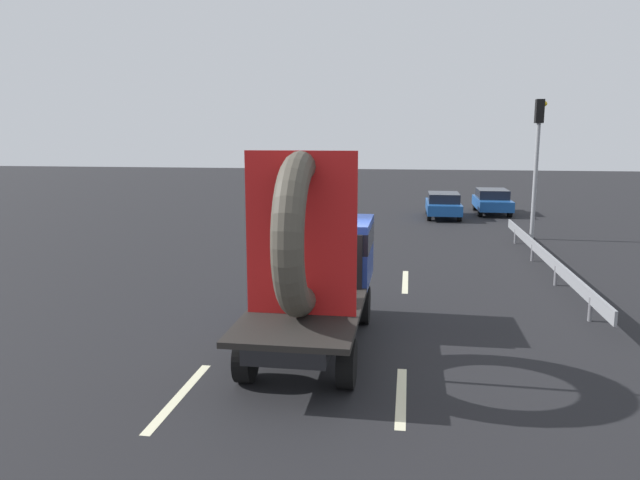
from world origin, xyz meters
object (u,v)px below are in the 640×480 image
at_px(traffic_light, 537,148).
at_px(oncoming_car, 492,201).
at_px(distant_sedan, 443,204).
at_px(flatbed_truck, 316,258).

bearing_deg(traffic_light, oncoming_car, 94.08).
bearing_deg(distant_sedan, oncoming_car, 36.87).
height_order(flatbed_truck, distant_sedan, flatbed_truck).
height_order(distant_sedan, oncoming_car, oncoming_car).
distance_m(flatbed_truck, traffic_light, 14.63).
bearing_deg(flatbed_truck, oncoming_car, 73.46).
bearing_deg(oncoming_car, traffic_light, -85.92).
height_order(flatbed_truck, oncoming_car, flatbed_truck).
bearing_deg(distant_sedan, flatbed_truck, -100.62).
bearing_deg(oncoming_car, flatbed_truck, -106.54).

